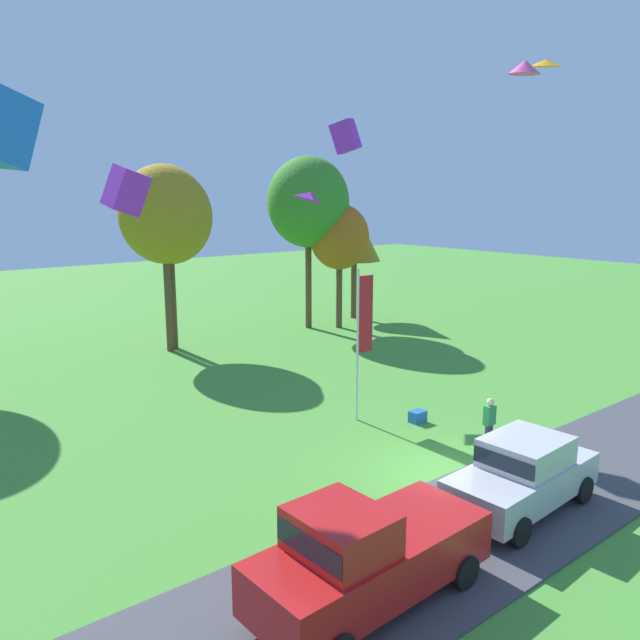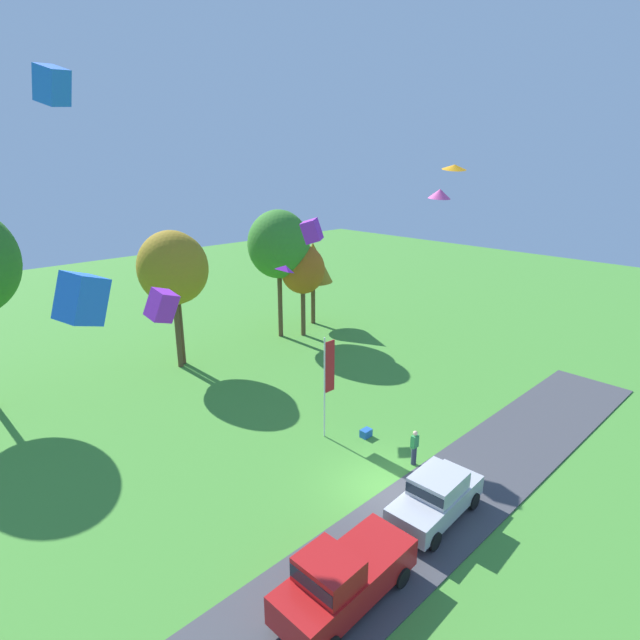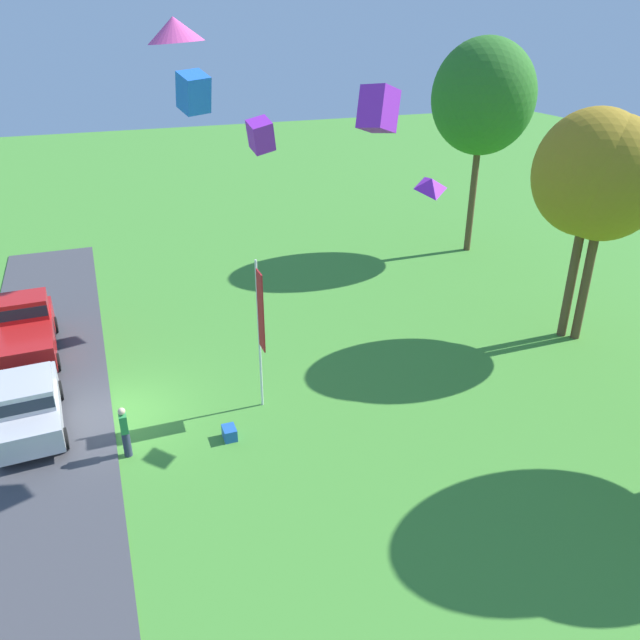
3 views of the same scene
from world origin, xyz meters
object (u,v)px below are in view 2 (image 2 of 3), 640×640
object	(u,v)px
car_pickup_mid_row	(342,578)
kite_box_low_drifter	(82,299)
tree_far_left	(175,269)
tree_center_back	(313,263)
kite_box_near_flag	(312,231)
cooler_box	(366,433)
kite_delta_topmost	(440,194)
tree_lone_near	(303,270)
car_sedan_near_entrance	(436,495)
tree_right_of_center	(279,245)
kite_diamond_mid_center	(286,268)
tree_left_of_center	(172,268)
flag_banner	(328,374)
person_on_lawn	(414,447)
kite_box_high_left	(52,85)
kite_delta_over_trees	(454,167)
kite_box_trailing_tail	(162,305)

from	to	relation	value
car_pickup_mid_row	kite_box_low_drifter	distance (m)	11.87
tree_far_left	tree_center_back	world-z (taller)	tree_far_left
kite_box_near_flag	cooler_box	bearing A→B (deg)	-96.59
tree_far_left	kite_delta_topmost	world-z (taller)	kite_delta_topmost
car_pickup_mid_row	tree_lone_near	bearing A→B (deg)	50.61
car_sedan_near_entrance	cooler_box	size ratio (longest dim) A/B	8.02
car_sedan_near_entrance	tree_right_of_center	world-z (taller)	tree_right_of_center
car_pickup_mid_row	kite_diamond_mid_center	bearing A→B (deg)	55.88
tree_left_of_center	flag_banner	bearing A→B (deg)	-85.93
tree_lone_near	cooler_box	bearing A→B (deg)	-120.59
person_on_lawn	kite_box_high_left	size ratio (longest dim) A/B	1.25
flag_banner	kite_delta_over_trees	size ratio (longest dim) A/B	3.88
tree_center_back	kite_diamond_mid_center	bearing A→B (deg)	-139.32
car_pickup_mid_row	flag_banner	bearing A→B (deg)	47.73
car_pickup_mid_row	tree_lone_near	size ratio (longest dim) A/B	0.70
tree_left_of_center	kite_box_low_drifter	world-z (taller)	kite_box_low_drifter
car_sedan_near_entrance	kite_box_near_flag	xyz separation A→B (m)	(3.12, 10.32, 8.80)
kite_box_high_left	tree_lone_near	bearing A→B (deg)	16.22
tree_far_left	kite_diamond_mid_center	xyz separation A→B (m)	(2.11, -8.64, 1.03)
car_sedan_near_entrance	tree_lone_near	xyz separation A→B (m)	(10.67, 19.48, 4.26)
kite_box_low_drifter	tree_right_of_center	bearing A→B (deg)	34.90
flag_banner	tree_left_of_center	bearing A→B (deg)	94.07
tree_center_back	kite_delta_over_trees	world-z (taller)	kite_delta_over_trees
kite_delta_topmost	tree_lone_near	bearing A→B (deg)	72.69
car_sedan_near_entrance	kite_box_low_drifter	bearing A→B (deg)	141.00
kite_box_trailing_tail	kite_box_high_left	world-z (taller)	kite_box_high_left
cooler_box	kite_box_trailing_tail	size ratio (longest dim) A/B	0.48
car_pickup_mid_row	tree_far_left	xyz separation A→B (m)	(6.36, 21.15, 5.51)
kite_box_near_flag	kite_diamond_mid_center	size ratio (longest dim) A/B	1.18
car_pickup_mid_row	kite_diamond_mid_center	size ratio (longest dim) A/B	5.43
cooler_box	kite_box_near_flag	bearing A→B (deg)	83.41
tree_far_left	car_pickup_mid_row	bearing A→B (deg)	-106.74
kite_delta_topmost	person_on_lawn	bearing A→B (deg)	-151.40
tree_left_of_center	kite_box_high_left	world-z (taller)	kite_box_high_left
car_pickup_mid_row	kite_diamond_mid_center	distance (m)	16.46
kite_box_high_left	kite_diamond_mid_center	bearing A→B (deg)	-11.62
car_pickup_mid_row	kite_delta_topmost	bearing A→B (deg)	23.44
tree_far_left	tree_right_of_center	bearing A→B (deg)	-2.08
tree_center_back	kite_delta_topmost	size ratio (longest dim) A/B	6.60
tree_center_back	kite_box_high_left	world-z (taller)	kite_box_high_left
tree_left_of_center	kite_delta_topmost	xyz separation A→B (m)	(5.68, -15.74, 5.08)
car_pickup_mid_row	kite_box_high_left	xyz separation A→B (m)	(-1.59, 14.58, 15.03)
person_on_lawn	kite_delta_topmost	size ratio (longest dim) A/B	1.63
kite_delta_over_trees	kite_box_trailing_tail	distance (m)	17.91
kite_box_near_flag	kite_diamond_mid_center	world-z (taller)	kite_box_near_flag
tree_right_of_center	kite_box_high_left	xyz separation A→B (m)	(-16.39, -6.27, 8.85)
tree_right_of_center	kite_box_trailing_tail	bearing A→B (deg)	-143.67
kite_box_near_flag	kite_delta_over_trees	xyz separation A→B (m)	(8.07, -3.08, 3.12)
car_pickup_mid_row	kite_box_near_flag	distance (m)	16.25
tree_lone_near	tree_left_of_center	bearing A→B (deg)	174.31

